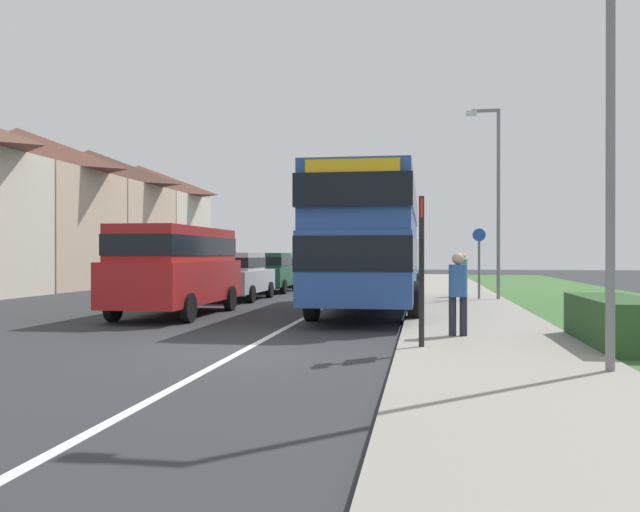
% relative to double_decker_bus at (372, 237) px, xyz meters
% --- Properties ---
extents(ground_plane, '(120.00, 120.00, 0.00)m').
position_rel_double_decker_bus_xyz_m(ground_plane, '(-1.55, -8.18, -2.14)').
color(ground_plane, '#2D3033').
extents(lane_marking_centre, '(0.14, 60.00, 0.01)m').
position_rel_double_decker_bus_xyz_m(lane_marking_centre, '(-1.55, -0.18, -2.14)').
color(lane_marking_centre, silver).
rests_on(lane_marking_centre, ground_plane).
extents(pavement_near_side, '(3.20, 68.00, 0.12)m').
position_rel_double_decker_bus_xyz_m(pavement_near_side, '(2.65, -2.18, -2.08)').
color(pavement_near_side, gray).
rests_on(pavement_near_side, ground_plane).
extents(roadside_hedge, '(1.10, 3.24, 0.90)m').
position_rel_double_decker_bus_xyz_m(roadside_hedge, '(4.75, -7.13, -1.69)').
color(roadside_hedge, '#2D5128').
rests_on(roadside_hedge, ground_plane).
extents(double_decker_bus, '(2.80, 10.71, 3.70)m').
position_rel_double_decker_bus_xyz_m(double_decker_bus, '(0.00, 0.00, 0.00)').
color(double_decker_bus, '#284C93').
rests_on(double_decker_bus, ground_plane).
extents(parked_van_red, '(2.11, 5.59, 2.35)m').
position_rel_double_decker_bus_xyz_m(parked_van_red, '(-5.03, -2.21, -0.75)').
color(parked_van_red, '#B21E1E').
rests_on(parked_van_red, ground_plane).
extents(parked_car_silver, '(1.93, 4.42, 1.69)m').
position_rel_double_decker_bus_xyz_m(parked_car_silver, '(-5.12, 3.84, -1.22)').
color(parked_car_silver, '#B7B7BC').
rests_on(parked_car_silver, ground_plane).
extents(parked_car_dark_green, '(1.95, 4.02, 1.69)m').
position_rel_double_decker_bus_xyz_m(parked_car_dark_green, '(-5.08, 8.73, -1.22)').
color(parked_car_dark_green, '#19472D').
rests_on(parked_car_dark_green, ground_plane).
extents(parked_car_white, '(1.98, 4.08, 1.57)m').
position_rel_double_decker_bus_xyz_m(parked_car_white, '(-5.16, 13.94, -1.27)').
color(parked_car_white, silver).
rests_on(parked_car_white, ground_plane).
extents(pedestrian_at_stop, '(0.34, 0.34, 1.67)m').
position_rel_double_decker_bus_xyz_m(pedestrian_at_stop, '(2.11, -6.48, -1.17)').
color(pedestrian_at_stop, '#23232D').
rests_on(pedestrian_at_stop, ground_plane).
extents(pedestrian_walking_away, '(0.34, 0.34, 1.67)m').
position_rel_double_decker_bus_xyz_m(pedestrian_walking_away, '(2.86, 5.17, -1.17)').
color(pedestrian_walking_away, '#23232D').
rests_on(pedestrian_walking_away, ground_plane).
extents(bus_stop_sign, '(0.09, 0.52, 2.60)m').
position_rel_double_decker_bus_xyz_m(bus_stop_sign, '(1.45, -8.05, -0.60)').
color(bus_stop_sign, black).
rests_on(bus_stop_sign, ground_plane).
extents(cycle_route_sign, '(0.44, 0.08, 2.52)m').
position_rel_double_decker_bus_xyz_m(cycle_route_sign, '(3.35, 4.12, -0.71)').
color(cycle_route_sign, slate).
rests_on(cycle_route_sign, ground_plane).
extents(street_lamp_near, '(1.14, 0.20, 7.11)m').
position_rel_double_decker_bus_xyz_m(street_lamp_near, '(3.78, -9.96, 1.96)').
color(street_lamp_near, slate).
rests_on(street_lamp_near, ground_plane).
extents(street_lamp_mid, '(1.14, 0.20, 6.58)m').
position_rel_double_decker_bus_xyz_m(street_lamp_mid, '(3.88, 4.10, 1.68)').
color(street_lamp_mid, slate).
rests_on(street_lamp_mid, ground_plane).
extents(house_terrace_far_side, '(7.91, 26.86, 7.60)m').
position_rel_double_decker_bus_xyz_m(house_terrace_far_side, '(-17.47, 12.96, 1.66)').
color(house_terrace_far_side, beige).
rests_on(house_terrace_far_side, ground_plane).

